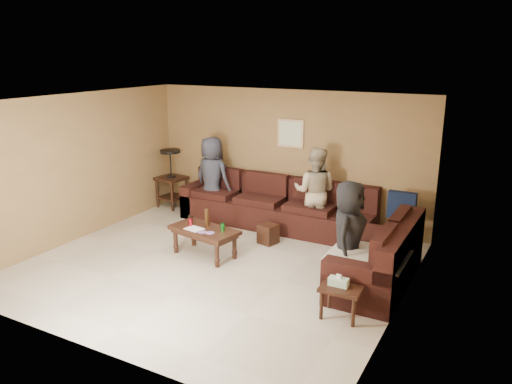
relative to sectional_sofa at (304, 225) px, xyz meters
The scene contains 10 objects.
room 2.18m from the sectional_sofa, 118.22° to the right, with size 5.60×5.50×2.50m.
sectional_sofa is the anchor object (origin of this frame).
coffee_table 1.72m from the sectional_sofa, 133.60° to the right, with size 1.19×0.74×0.75m.
end_table_left 3.32m from the sectional_sofa, 169.44° to the left, with size 0.60×0.60×1.21m.
side_table_right 2.46m from the sectional_sofa, 56.45° to the right, with size 0.51×0.42×0.56m.
waste_bin 0.63m from the sectional_sofa, 151.65° to the right, with size 0.28×0.28×0.34m, color black.
wall_art 1.82m from the sectional_sofa, 126.63° to the left, with size 0.52×0.04×0.52m.
person_left 2.24m from the sectional_sofa, 167.66° to the left, with size 0.78×0.51×1.60m, color #2F3241.
person_middle 0.67m from the sectional_sofa, 90.65° to the left, with size 0.77×0.60×1.59m, color tan.
person_right 1.75m from the sectional_sofa, 46.69° to the right, with size 0.75×0.49×1.53m, color black.
Camera 1 is at (3.88, -5.89, 3.17)m, focal length 35.00 mm.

